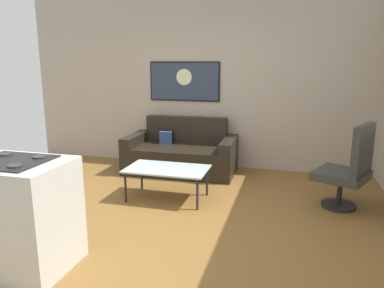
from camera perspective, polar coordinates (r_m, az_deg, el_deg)
name	(u,v)px	position (r m, az deg, el deg)	size (l,w,h in m)	color
ground	(160,225)	(4.08, -5.11, -12.53)	(6.40, 6.40, 0.04)	brown
back_wall	(210,82)	(6.03, 2.78, 9.65)	(6.40, 0.05, 2.80)	#AF9F8E
couch	(181,154)	(5.81, -1.69, -1.65)	(1.73, 0.90, 0.84)	black
coffee_table	(167,170)	(4.62, -3.93, -4.16)	(1.03, 0.61, 0.41)	silver
armchair	(349,169)	(4.64, 23.49, -3.58)	(0.75, 0.76, 1.04)	black
wall_painting	(184,81)	(6.10, -1.22, 9.81)	(1.20, 0.03, 0.65)	black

